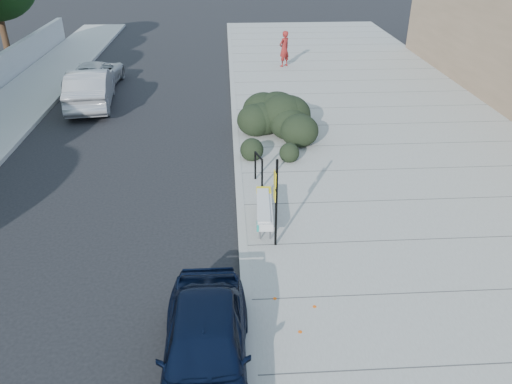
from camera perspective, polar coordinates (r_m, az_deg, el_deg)
ground at (r=12.46m, az=-1.48°, el=-6.71°), size 120.00×120.00×0.00m
sidewalk_near at (r=17.76m, az=16.28°, el=3.79°), size 11.20×50.00×0.15m
curb_near at (r=16.75m, az=-2.13°, el=3.49°), size 0.22×50.00×0.17m
bench at (r=12.99m, az=0.96°, el=-1.84°), size 0.51×1.97×0.59m
bike_rack at (r=14.97m, az=0.31°, el=2.95°), size 0.23×0.62×0.94m
sign_post at (r=11.71m, az=2.27°, el=-0.67°), size 0.09×0.27×2.32m
hedge at (r=18.34m, az=2.38°, el=8.84°), size 2.45×4.59×1.68m
sedan_navy at (r=9.15m, az=-5.83°, el=-17.26°), size 1.59×3.92×1.33m
wagon_silver at (r=23.25m, az=-18.41°, el=11.26°), size 2.30×5.05×1.61m
suv_silver at (r=26.02m, az=-17.87°, el=12.70°), size 2.31×4.57×1.24m
pedestrian at (r=27.96m, az=3.24°, el=16.03°), size 0.81×0.79×1.88m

